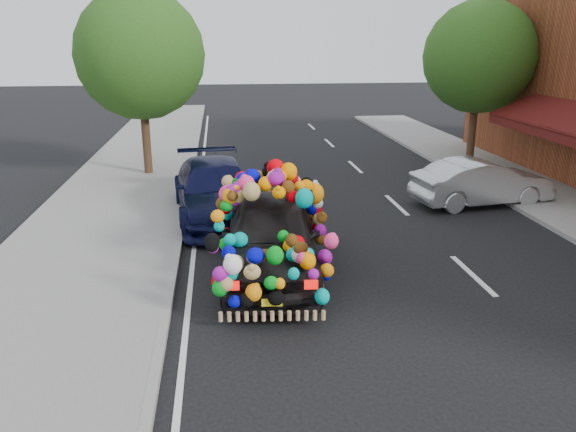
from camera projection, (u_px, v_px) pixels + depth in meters
name	position (u px, v px, depth m)	size (l,w,h in m)	color
ground	(295.00, 284.00, 10.82)	(100.00, 100.00, 0.00)	black
sidewalk	(63.00, 293.00, 10.30)	(4.00, 60.00, 0.12)	gray
kerb	(171.00, 288.00, 10.53)	(0.15, 60.00, 0.13)	gray
lane_markings	(473.00, 275.00, 11.24)	(6.00, 50.00, 0.01)	silver
tree_near_sidewalk	(140.00, 55.00, 18.15)	(4.20, 4.20, 6.13)	#332114
tree_far_b	(479.00, 57.00, 20.03)	(4.00, 4.00, 5.90)	#332114
plush_art_car	(271.00, 219.00, 11.02)	(2.62, 4.96, 2.21)	black
navy_sedan	(216.00, 190.00, 14.68)	(2.06, 5.07, 1.47)	black
silver_hatchback	(482.00, 182.00, 15.84)	(1.37, 3.93, 1.29)	#B5B8BC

